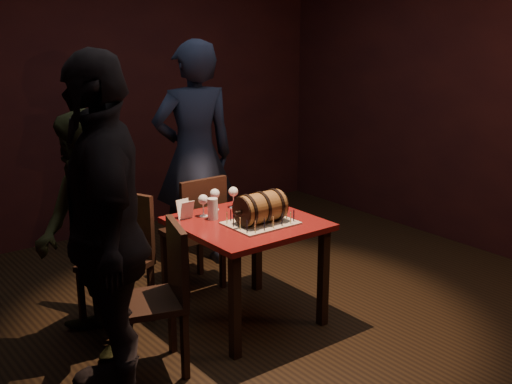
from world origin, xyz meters
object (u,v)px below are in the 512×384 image
at_px(chair_back, 198,227).
at_px(person_back, 194,156).
at_px(pub_table, 247,236).
at_px(chair_left_rear, 122,252).
at_px(wine_glass_left, 203,201).
at_px(pint_of_ale, 213,209).
at_px(chair_left_front, 162,290).
at_px(person_left_front, 105,236).
at_px(wine_glass_mid, 215,195).
at_px(barrel_cake, 261,208).
at_px(person_left_rear, 88,236).
at_px(wine_glass_right, 233,193).

height_order(chair_back, person_back, person_back).
bearing_deg(pub_table, chair_left_rear, 143.04).
height_order(wine_glass_left, pint_of_ale, wine_glass_left).
relative_size(chair_left_rear, chair_left_front, 1.00).
xyz_separation_m(pub_table, chair_back, (0.01, 0.67, -0.12)).
bearing_deg(person_left_front, wine_glass_mid, 142.75).
distance_m(chair_back, person_back, 0.70).
bearing_deg(barrel_cake, person_back, 78.18).
relative_size(pint_of_ale, person_back, 0.08).
relative_size(barrel_cake, chair_left_rear, 0.41).
relative_size(wine_glass_mid, pint_of_ale, 1.07).
bearing_deg(barrel_cake, person_left_front, -170.06).
xyz_separation_m(pub_table, barrel_cake, (0.03, -0.11, 0.23)).
distance_m(wine_glass_left, person_left_rear, 0.86).
bearing_deg(pub_table, person_left_front, -164.58).
relative_size(pub_table, person_back, 0.46).
distance_m(wine_glass_mid, chair_left_rear, 0.77).
relative_size(pint_of_ale, chair_back, 0.16).
xyz_separation_m(pub_table, wine_glass_left, (-0.19, 0.26, 0.23)).
xyz_separation_m(chair_left_rear, person_back, (0.99, 0.61, 0.45)).
bearing_deg(wine_glass_left, person_left_rear, 179.55).
height_order(wine_glass_right, pint_of_ale, wine_glass_right).
xyz_separation_m(barrel_cake, chair_back, (-0.02, 0.78, -0.34)).
distance_m(wine_glass_right, person_left_rear, 1.15).
bearing_deg(pub_table, wine_glass_mid, 95.82).
bearing_deg(wine_glass_left, chair_left_front, -142.40).
distance_m(person_back, person_left_front, 2.08).
height_order(wine_glass_right, person_left_front, person_left_front).
distance_m(barrel_cake, person_left_front, 1.24).
distance_m(wine_glass_mid, chair_left_front, 1.00).
height_order(pint_of_ale, person_left_front, person_left_front).
bearing_deg(chair_left_rear, person_left_front, -119.81).
bearing_deg(person_left_front, wine_glass_right, 138.68).
relative_size(wine_glass_mid, wine_glass_right, 1.00).
distance_m(pint_of_ale, chair_left_front, 0.79).
bearing_deg(wine_glass_mid, person_left_rear, -175.93).
bearing_deg(wine_glass_mid, chair_left_front, -144.24).
relative_size(wine_glass_mid, chair_left_front, 0.17).
bearing_deg(wine_glass_right, person_left_rear, -178.31).
distance_m(pint_of_ale, person_left_front, 1.15).
relative_size(wine_glass_mid, chair_left_rear, 0.17).
distance_m(pint_of_ale, chair_left_rear, 0.71).
xyz_separation_m(barrel_cake, person_left_front, (-1.22, -0.21, 0.12)).
bearing_deg(pint_of_ale, person_left_rear, 173.63).
distance_m(wine_glass_left, person_left_front, 1.17).
bearing_deg(chair_back, person_left_rear, -159.45).
relative_size(pint_of_ale, chair_left_rear, 0.16).
bearing_deg(barrel_cake, wine_glass_left, 119.70).
bearing_deg(chair_back, wine_glass_left, -116.43).
xyz_separation_m(chair_back, chair_left_front, (-0.81, -0.87, 0.00)).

